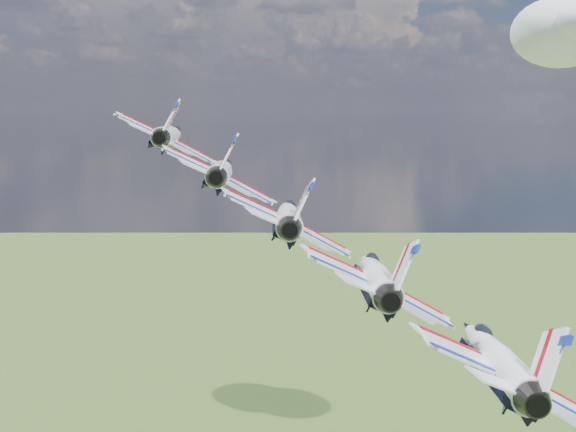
% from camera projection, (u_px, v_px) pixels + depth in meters
% --- Properties ---
extents(jet_0, '(14.26, 17.89, 9.33)m').
position_uv_depth(jet_0, '(170.00, 135.00, 84.63)').
color(jet_0, white).
extents(jet_1, '(14.26, 17.89, 9.33)m').
position_uv_depth(jet_1, '(222.00, 171.00, 75.54)').
color(jet_1, white).
extents(jet_2, '(14.26, 17.89, 9.33)m').
position_uv_depth(jet_2, '(288.00, 216.00, 66.45)').
color(jet_2, white).
extents(jet_3, '(14.26, 17.89, 9.33)m').
position_uv_depth(jet_3, '(375.00, 276.00, 57.36)').
color(jet_3, white).
extents(jet_4, '(14.26, 17.89, 9.33)m').
position_uv_depth(jet_4, '(495.00, 357.00, 48.26)').
color(jet_4, silver).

